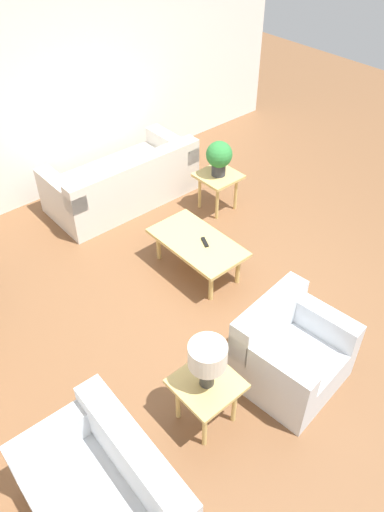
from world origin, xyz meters
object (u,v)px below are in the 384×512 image
at_px(side_table_lamp, 207,389).
at_px(armchair, 288,353).
at_px(loveseat, 108,498).
at_px(sofa, 123,183).
at_px(coffee_table, 197,244).
at_px(table_lamp, 207,358).
at_px(side_table_plant, 218,180).
at_px(potted_plant, 219,156).

bearing_deg(side_table_lamp, armchair, -100.10).
bearing_deg(loveseat, sofa, 145.54).
xyz_separation_m(sofa, side_table_lamp, (-3.13, 1.38, 0.14)).
xyz_separation_m(armchair, coffee_table, (1.60, -0.35, 0.05)).
bearing_deg(sofa, table_lamp, 66.77).
distance_m(side_table_plant, table_lamp, 3.13).
bearing_deg(side_table_plant, side_table_lamp, 134.88).
bearing_deg(side_table_plant, sofa, 41.10).
relative_size(loveseat, side_table_lamp, 2.44).
relative_size(coffee_table, table_lamp, 2.45).
bearing_deg(side_table_plant, table_lamp, 134.88).
bearing_deg(side_table_plant, loveseat, 125.74).
bearing_deg(loveseat, coffee_table, 127.68).
bearing_deg(sofa, loveseat, 54.01).
bearing_deg(table_lamp, loveseat, 98.06).
xyz_separation_m(sofa, table_lamp, (-3.13, 1.38, 0.53)).
relative_size(loveseat, table_lamp, 2.79).
xyz_separation_m(coffee_table, side_table_plant, (0.73, -1.01, 0.05)).
bearing_deg(coffee_table, side_table_plant, -53.86).
distance_m(armchair, table_lamp, 0.99).
relative_size(coffee_table, side_table_plant, 2.14).
height_order(sofa, side_table_lamp, sofa).
relative_size(side_table_lamp, potted_plant, 1.12).
bearing_deg(side_table_lamp, potted_plant, -45.12).
height_order(side_table_lamp, potted_plant, potted_plant).
xyz_separation_m(armchair, loveseat, (0.00, 1.89, -0.01)).
height_order(side_table_plant, table_lamp, table_lamp).
bearing_deg(loveseat, potted_plant, 127.86).
bearing_deg(loveseat, side_table_lamp, 100.18).
xyz_separation_m(sofa, potted_plant, (-0.94, -0.82, 0.48)).
bearing_deg(coffee_table, table_lamp, 140.65).
xyz_separation_m(sofa, coffee_table, (-1.67, 0.19, 0.09)).
height_order(armchair, side_table_lamp, armchair).
height_order(coffee_table, side_table_plant, side_table_plant).
xyz_separation_m(loveseat, side_table_plant, (2.34, -3.25, 0.12)).
relative_size(sofa, side_table_lamp, 3.82).
height_order(armchair, coffee_table, armchair).
bearing_deg(sofa, side_table_lamp, 66.77).
distance_m(side_table_plant, side_table_lamp, 3.10).
distance_m(coffee_table, potted_plant, 1.31).
bearing_deg(armchair, sofa, 74.67).
bearing_deg(table_lamp, coffee_table, -39.35).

